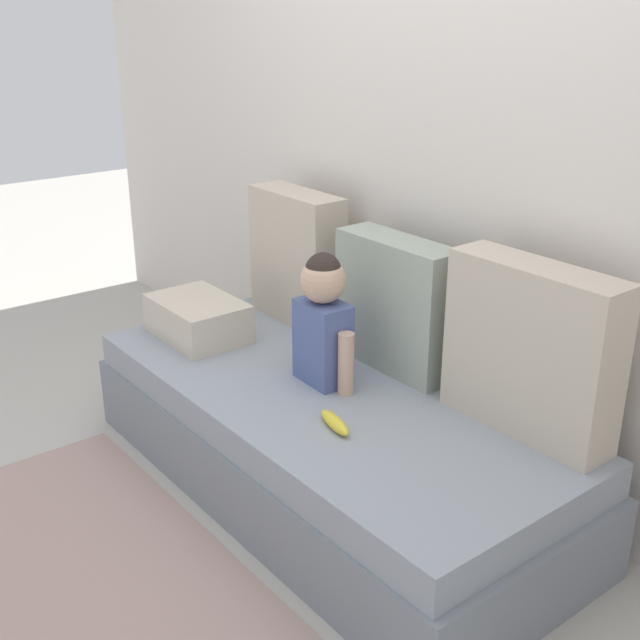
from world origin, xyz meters
TOP-DOWN VIEW (x-y plane):
  - ground_plane at (0.00, 0.00)m, footprint 12.00×12.00m
  - back_wall at (0.00, 0.55)m, footprint 5.13×0.10m
  - couch at (0.00, 0.00)m, footprint 1.93×0.85m
  - throw_pillow_left at (-0.60, 0.32)m, footprint 0.46×0.16m
  - throw_pillow_center at (0.00, 0.32)m, footprint 0.50×0.16m
  - throw_pillow_right at (0.60, 0.32)m, footprint 0.57×0.16m
  - toddler at (-0.06, 0.04)m, footprint 0.31×0.16m
  - banana at (0.23, -0.15)m, footprint 0.18×0.08m
  - folded_blanket at (-0.68, -0.11)m, footprint 0.40×0.28m
  - floor_rug at (0.00, -0.97)m, footprint 1.73×1.00m

SIDE VIEW (x-z plane):
  - ground_plane at x=0.00m, z-range 0.00..0.00m
  - floor_rug at x=0.00m, z-range 0.00..0.01m
  - couch at x=0.00m, z-range 0.00..0.40m
  - banana at x=0.23m, z-range 0.40..0.44m
  - folded_blanket at x=-0.68m, z-range 0.40..0.56m
  - toddler at x=-0.06m, z-range 0.40..0.88m
  - throw_pillow_center at x=0.00m, z-range 0.40..0.88m
  - throw_pillow_right at x=0.60m, z-range 0.40..0.94m
  - throw_pillow_left at x=-0.60m, z-range 0.40..0.95m
  - back_wall at x=0.00m, z-range 0.00..2.22m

